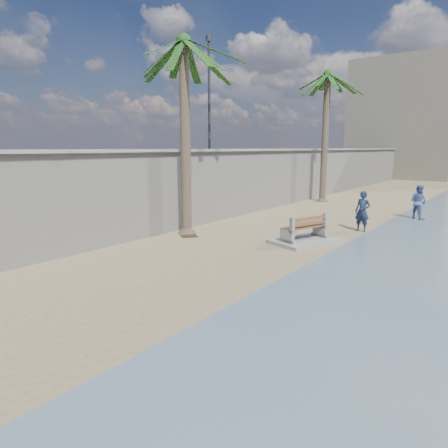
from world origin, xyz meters
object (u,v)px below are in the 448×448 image
Objects in this scene: person_a at (363,208)px; person_b at (418,200)px; bench_far at (304,231)px; palm_back at (328,77)px; palm_mid at (184,44)px.

person_a is 5.13m from person_b.
bench_far is 8.83m from person_b.
palm_back is 10.46m from person_b.
palm_mid reaches higher than person_b.
palm_back is (0.53, 13.36, 0.49)m from palm_mid.
bench_far is at bearing 98.08° from person_b.
person_b is (2.40, 8.48, 0.54)m from bench_far.
person_a is (1.11, 3.51, 0.58)m from bench_far.
person_a is (5.43, -8.41, -7.20)m from palm_back.
bench_far is at bearing -70.10° from palm_back.
person_b is at bearing 74.18° from bench_far.
person_b is at bearing 80.93° from person_a.
bench_far is at bearing -101.94° from person_a.
person_b is at bearing 53.80° from palm_mid.
palm_mid is 4.23× the size of person_a.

